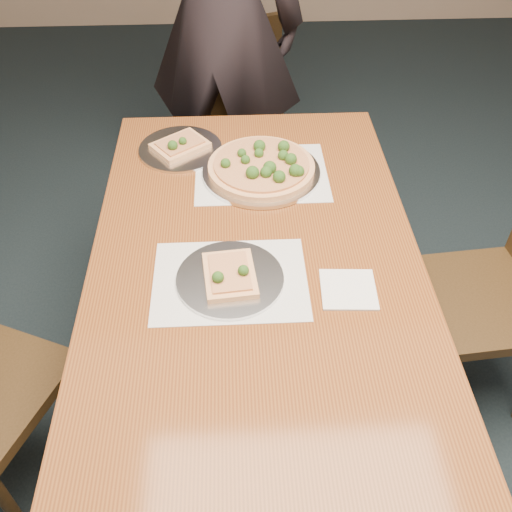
{
  "coord_description": "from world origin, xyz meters",
  "views": [
    {
      "loc": [
        -0.28,
        -0.64,
        1.82
      ],
      "look_at": [
        -0.22,
        0.47,
        0.75
      ],
      "focal_mm": 40.0,
      "sensor_mm": 36.0,
      "label": 1
    }
  ],
  "objects_px": {
    "dining_table": "(256,279)",
    "slice_plate_far": "(180,147)",
    "chair_right": "(511,284)",
    "slice_plate_near": "(230,277)",
    "pizza_pan": "(263,167)",
    "chair_far": "(245,119)",
    "diner": "(221,18)"
  },
  "relations": [
    {
      "from": "slice_plate_far",
      "to": "diner",
      "type": "bearing_deg",
      "value": 77.71
    },
    {
      "from": "dining_table",
      "to": "slice_plate_far",
      "type": "distance_m",
      "value": 0.59
    },
    {
      "from": "dining_table",
      "to": "slice_plate_far",
      "type": "height_order",
      "value": "slice_plate_far"
    },
    {
      "from": "dining_table",
      "to": "chair_right",
      "type": "xyz_separation_m",
      "value": [
        0.81,
        0.08,
        -0.14
      ]
    },
    {
      "from": "pizza_pan",
      "to": "slice_plate_far",
      "type": "distance_m",
      "value": 0.31
    },
    {
      "from": "slice_plate_near",
      "to": "slice_plate_far",
      "type": "distance_m",
      "value": 0.64
    },
    {
      "from": "dining_table",
      "to": "diner",
      "type": "bearing_deg",
      "value": 94.09
    },
    {
      "from": "dining_table",
      "to": "chair_right",
      "type": "relative_size",
      "value": 1.65
    },
    {
      "from": "slice_plate_far",
      "to": "chair_far",
      "type": "bearing_deg",
      "value": 68.38
    },
    {
      "from": "chair_right",
      "to": "slice_plate_near",
      "type": "distance_m",
      "value": 0.93
    },
    {
      "from": "dining_table",
      "to": "chair_far",
      "type": "bearing_deg",
      "value": 89.66
    },
    {
      "from": "diner",
      "to": "slice_plate_far",
      "type": "xyz_separation_m",
      "value": [
        -0.15,
        -0.67,
        -0.17
      ]
    },
    {
      "from": "pizza_pan",
      "to": "chair_far",
      "type": "bearing_deg",
      "value": 92.46
    },
    {
      "from": "dining_table",
      "to": "slice_plate_near",
      "type": "distance_m",
      "value": 0.16
    },
    {
      "from": "slice_plate_far",
      "to": "pizza_pan",
      "type": "bearing_deg",
      "value": -28.96
    },
    {
      "from": "chair_right",
      "to": "dining_table",
      "type": "bearing_deg",
      "value": -89.48
    },
    {
      "from": "pizza_pan",
      "to": "dining_table",
      "type": "bearing_deg",
      "value": -95.83
    },
    {
      "from": "chair_right",
      "to": "pizza_pan",
      "type": "bearing_deg",
      "value": -116.4
    },
    {
      "from": "pizza_pan",
      "to": "slice_plate_near",
      "type": "bearing_deg",
      "value": -103.26
    },
    {
      "from": "diner",
      "to": "pizza_pan",
      "type": "xyz_separation_m",
      "value": [
        0.12,
        -0.82,
        -0.16
      ]
    },
    {
      "from": "slice_plate_far",
      "to": "dining_table",
      "type": "bearing_deg",
      "value": -66.45
    },
    {
      "from": "chair_far",
      "to": "slice_plate_near",
      "type": "distance_m",
      "value": 1.24
    },
    {
      "from": "diner",
      "to": "pizza_pan",
      "type": "distance_m",
      "value": 0.84
    },
    {
      "from": "dining_table",
      "to": "chair_far",
      "type": "distance_m",
      "value": 1.14
    },
    {
      "from": "chair_right",
      "to": "pizza_pan",
      "type": "height_order",
      "value": "chair_right"
    },
    {
      "from": "diner",
      "to": "slice_plate_far",
      "type": "relative_size",
      "value": 6.65
    },
    {
      "from": "dining_table",
      "to": "chair_right",
      "type": "bearing_deg",
      "value": 5.71
    },
    {
      "from": "chair_far",
      "to": "diner",
      "type": "height_order",
      "value": "diner"
    },
    {
      "from": "pizza_pan",
      "to": "slice_plate_far",
      "type": "bearing_deg",
      "value": 151.04
    },
    {
      "from": "dining_table",
      "to": "slice_plate_far",
      "type": "bearing_deg",
      "value": 113.55
    },
    {
      "from": "chair_right",
      "to": "slice_plate_far",
      "type": "bearing_deg",
      "value": -118.5
    },
    {
      "from": "pizza_pan",
      "to": "slice_plate_near",
      "type": "relative_size",
      "value": 1.34
    }
  ]
}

